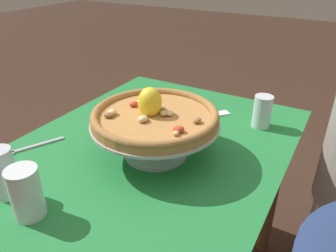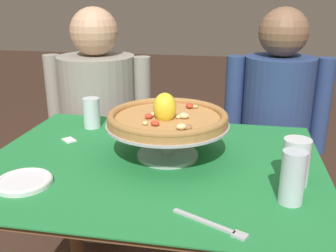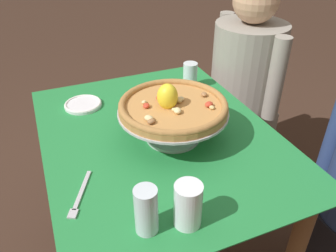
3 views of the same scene
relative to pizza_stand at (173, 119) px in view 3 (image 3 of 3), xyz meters
The scene contains 10 objects.
dining_table 0.21m from the pizza_stand, 136.57° to the right, with size 1.05×0.83×0.73m.
pizza_stand is the anchor object (origin of this frame).
pizza 0.06m from the pizza_stand, 92.70° to the right, with size 0.38×0.38×0.10m.
water_glass_front_right 0.42m from the pizza_stand, 32.35° to the right, with size 0.06×0.06×0.14m.
water_glass_side_right 0.39m from the pizza_stand, 17.60° to the right, with size 0.07×0.07×0.13m.
water_glass_back_left 0.42m from the pizza_stand, 146.03° to the left, with size 0.06×0.06×0.12m.
side_plate 0.44m from the pizza_stand, 143.74° to the right, with size 0.15×0.15×0.02m.
dinner_fork 0.41m from the pizza_stand, 64.80° to the right, with size 0.18×0.10×0.01m.
sugar_packet 0.39m from the pizza_stand, 168.52° to the left, with size 0.05×0.04×0.01m, color white.
diner_left 0.82m from the pizza_stand, 126.60° to the left, with size 0.53×0.39×1.17m.
Camera 3 is at (0.96, -0.36, 1.43)m, focal length 35.92 mm.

